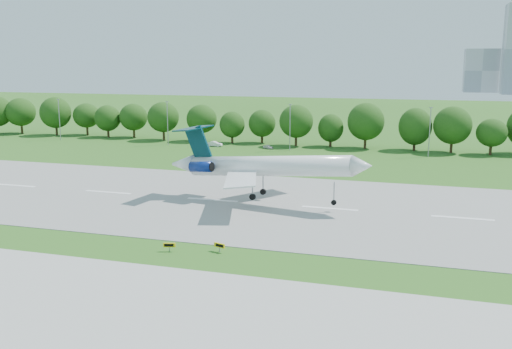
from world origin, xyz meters
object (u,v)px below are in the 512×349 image
taxi_sign_left (220,245)px  airliner (258,165)px  service_vehicle_a (215,144)px  service_vehicle_b (268,147)px

taxi_sign_left → airliner: bearing=113.0°
service_vehicle_a → service_vehicle_b: service_vehicle_a is taller
airliner → taxi_sign_left: (2.30, -24.92, -5.60)m
airliner → service_vehicle_a: size_ratio=8.65×
taxi_sign_left → service_vehicle_b: taxi_sign_left is taller
taxi_sign_left → service_vehicle_b: size_ratio=0.51×
service_vehicle_b → taxi_sign_left: bearing=-140.1°
airliner → taxi_sign_left: airliner is taller
taxi_sign_left → service_vehicle_a: 88.79m
airliner → service_vehicle_a: 65.32m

